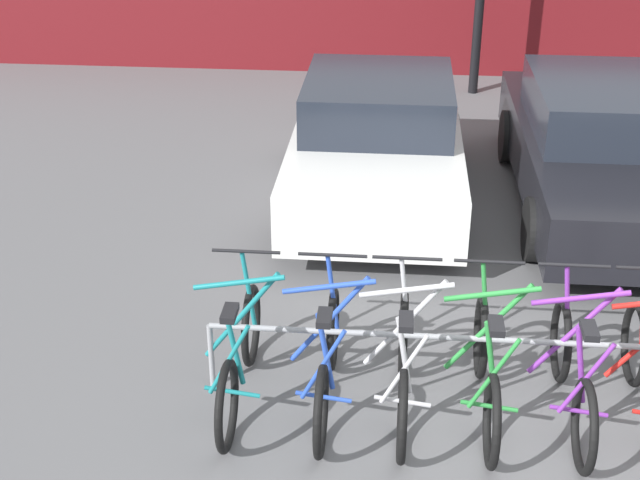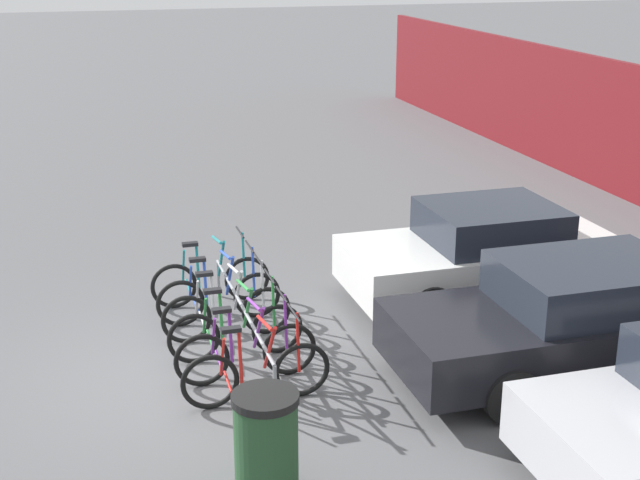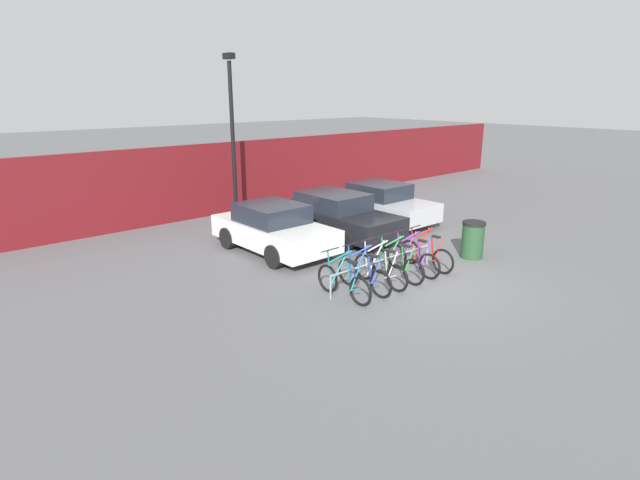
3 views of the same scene
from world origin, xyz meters
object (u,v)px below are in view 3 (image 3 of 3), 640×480
at_px(lamp_post, 232,129).
at_px(trash_bin, 473,240).
at_px(bicycle_purple, 413,259).
at_px(bicycle_blue, 364,276).
at_px(car_black, 335,215).
at_px(car_white, 273,228).
at_px(bicycle_green, 397,265).
at_px(car_silver, 381,203).
at_px(bicycle_silver, 380,270).
at_px(bicycle_red, 426,255).
at_px(bike_rack, 384,262).
at_px(bicycle_teal, 343,283).

xyz_separation_m(lamp_post, trash_bin, (2.47, -8.26, -2.69)).
height_order(bicycle_purple, trash_bin, bicycle_purple).
bearing_deg(bicycle_blue, bicycle_purple, 2.41).
xyz_separation_m(car_black, trash_bin, (1.36, -4.15, -0.17)).
xyz_separation_m(car_white, car_black, (2.46, 0.05, 0.00)).
relative_size(bicycle_green, lamp_post, 0.30).
bearing_deg(car_silver, bicycle_purple, -129.03).
xyz_separation_m(bicycle_blue, car_silver, (5.08, 4.07, 0.31)).
relative_size(bicycle_blue, bicycle_silver, 1.00).
height_order(car_black, lamp_post, lamp_post).
bearing_deg(car_black, car_white, -178.95).
xyz_separation_m(bicycle_silver, car_silver, (4.52, 4.07, 0.31)).
relative_size(bicycle_red, car_black, 0.38).
distance_m(bicycle_red, car_white, 4.37).
height_order(car_silver, trash_bin, car_silver).
relative_size(lamp_post, trash_bin, 5.55).
bearing_deg(bicycle_silver, car_black, 60.50).
distance_m(bicycle_blue, bicycle_purple, 1.78).
bearing_deg(bicycle_blue, car_silver, 41.14).
height_order(bicycle_green, bicycle_red, same).
height_order(car_white, car_black, same).
xyz_separation_m(car_silver, lamp_post, (-3.50, 3.90, 2.52)).
distance_m(car_white, car_black, 2.46).
height_order(bicycle_red, car_black, car_black).
height_order(bicycle_green, car_black, car_black).
height_order(bicycle_red, trash_bin, bicycle_red).
bearing_deg(bicycle_red, bicycle_green, 176.27).
xyz_separation_m(bicycle_red, lamp_post, (-0.76, 7.97, 2.83)).
relative_size(bike_rack, lamp_post, 0.62).
relative_size(bike_rack, bicycle_green, 2.07).
relative_size(bicycle_red, trash_bin, 1.66).
relative_size(bicycle_green, trash_bin, 1.66).
xyz_separation_m(bicycle_teal, bicycle_purple, (2.43, 0.00, 0.00)).
height_order(bicycle_green, bicycle_purple, same).
height_order(bicycle_silver, bicycle_red, same).
bearing_deg(bicycle_silver, bicycle_teal, 179.34).
bearing_deg(car_black, bike_rack, -116.40).
bearing_deg(bicycle_teal, bicycle_silver, -0.53).
bearing_deg(bicycle_red, lamp_post, 91.71).
distance_m(bike_rack, car_black, 4.15).
distance_m(bicycle_teal, trash_bin, 4.71).
xyz_separation_m(bike_rack, bicycle_silver, (-0.28, -0.15, -0.11)).
distance_m(bicycle_red, car_silver, 4.92).
xyz_separation_m(bicycle_teal, car_white, (0.89, 3.82, 0.31)).
bearing_deg(bicycle_purple, car_silver, 47.52).
distance_m(bicycle_green, car_white, 3.95).
xyz_separation_m(car_white, lamp_post, (1.35, 4.15, 2.52)).
distance_m(bicycle_red, car_black, 3.89).
bearing_deg(bicycle_purple, bicycle_red, -3.45).
xyz_separation_m(bike_rack, bicycle_green, (0.32, -0.15, -0.11)).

